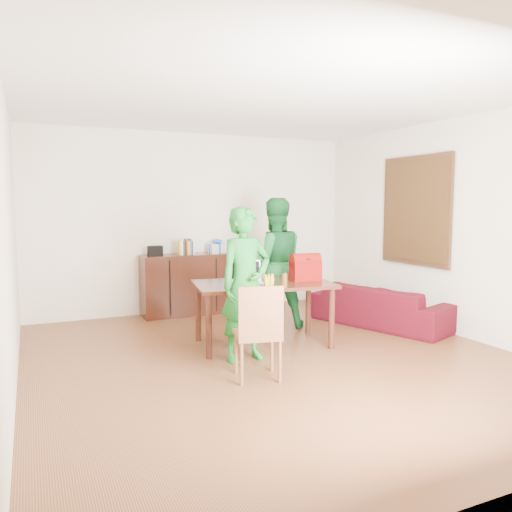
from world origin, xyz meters
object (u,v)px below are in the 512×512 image
person_near (246,284)px  laptop (247,280)px  chair (258,351)px  red_bag (305,270)px  sofa (381,306)px  table (263,290)px  bottle (285,279)px  person_far (274,263)px

person_near → laptop: size_ratio=3.83×
chair → red_bag: bearing=55.7°
sofa → table: bearing=75.5°
table → chair: (-0.54, -1.01, -0.38)m
bottle → person_near: bearing=-175.0°
person_near → chair: bearing=-111.2°
chair → laptop: size_ratio=2.15×
chair → person_far: size_ratio=0.53×
chair → person_near: (0.12, 0.56, 0.54)m
bottle → laptop: bearing=123.9°
chair → person_near: size_ratio=0.56×
laptop → sofa: laptop is taller
table → person_near: person_near is taller
chair → laptop: 1.18m
chair → laptop: (0.33, 1.01, 0.52)m
table → laptop: 0.25m
table → red_bag: red_bag is taller
person_near → laptop: (0.21, 0.45, -0.03)m
bottle → red_bag: bearing=36.8°
chair → sofa: bearing=40.2°
laptop → person_far: bearing=62.4°
table → bottle: 0.45m
person_near → sofa: size_ratio=0.86×
person_near → person_far: bearing=42.6°
sofa → bottle: bearing=88.2°
red_bag → sofa: (1.32, 0.24, -0.59)m
person_far → sofa: (1.35, -0.53, -0.59)m
person_near → laptop: bearing=55.9°
chair → bottle: (0.60, 0.61, 0.56)m
table → laptop: size_ratio=4.00×
laptop → red_bag: size_ratio=1.22×
sofa → red_bag: bearing=80.3°
person_far → sofa: bearing=171.1°
laptop → red_bag: 0.74m
chair → red_bag: (1.06, 0.95, 0.60)m
table → laptop: (-0.21, -0.00, 0.14)m
table → red_bag: (0.52, -0.06, 0.22)m
red_bag → laptop: bearing=-178.4°
table → person_near: bearing=-123.8°
person_far → table: bearing=67.3°
chair → red_bag: size_ratio=2.62×
table → laptop: bearing=-170.5°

